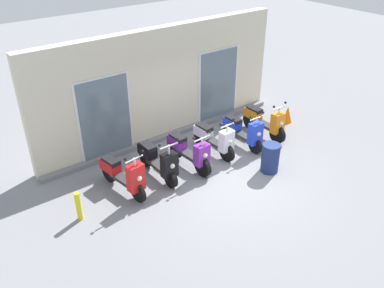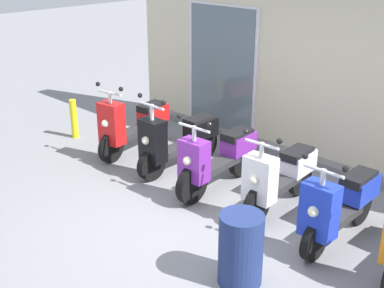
# 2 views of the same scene
# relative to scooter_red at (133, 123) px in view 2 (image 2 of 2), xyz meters

# --- Properties ---
(ground_plane) EXTENTS (40.00, 40.00, 0.00)m
(ground_plane) POSITION_rel_scooter_red_xyz_m (2.39, -1.03, -0.50)
(ground_plane) COLOR gray
(storefront_facade) EXTENTS (7.80, 0.50, 3.22)m
(storefront_facade) POSITION_rel_scooter_red_xyz_m (2.39, 1.83, 1.05)
(storefront_facade) COLOR beige
(storefront_facade) RESTS_ON ground_plane
(scooter_red) EXTENTS (0.60, 1.64, 1.27)m
(scooter_red) POSITION_rel_scooter_red_xyz_m (0.00, 0.00, 0.00)
(scooter_red) COLOR black
(scooter_red) RESTS_ON ground_plane
(scooter_black) EXTENTS (0.56, 1.62, 1.27)m
(scooter_black) POSITION_rel_scooter_red_xyz_m (1.00, 0.04, -0.03)
(scooter_black) COLOR black
(scooter_black) RESTS_ON ground_plane
(scooter_purple) EXTENTS (0.58, 1.67, 1.20)m
(scooter_purple) POSITION_rel_scooter_red_xyz_m (1.89, -0.05, -0.03)
(scooter_purple) COLOR black
(scooter_purple) RESTS_ON ground_plane
(scooter_white) EXTENTS (0.53, 1.57, 1.19)m
(scooter_white) POSITION_rel_scooter_red_xyz_m (2.84, 0.06, -0.03)
(scooter_white) COLOR black
(scooter_white) RESTS_ON ground_plane
(scooter_blue) EXTENTS (0.54, 1.52, 1.20)m
(scooter_blue) POSITION_rel_scooter_red_xyz_m (3.77, -0.10, -0.02)
(scooter_blue) COLOR black
(scooter_blue) RESTS_ON ground_plane
(curb_bollard) EXTENTS (0.12, 0.12, 0.70)m
(curb_bollard) POSITION_rel_scooter_red_xyz_m (-1.27, -0.30, -0.15)
(curb_bollard) COLOR yellow
(curb_bollard) RESTS_ON ground_plane
(trash_bin) EXTENTS (0.46, 0.46, 0.78)m
(trash_bin) POSITION_rel_scooter_red_xyz_m (3.43, -1.47, -0.11)
(trash_bin) COLOR navy
(trash_bin) RESTS_ON ground_plane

